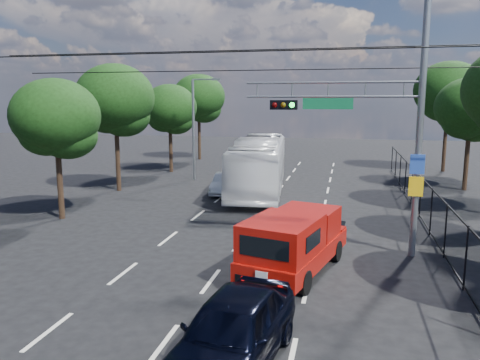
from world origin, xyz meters
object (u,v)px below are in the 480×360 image
(white_bus, at_px, (259,164))
(navy_hatchback, at_px, (233,331))
(red_pickup, at_px, (295,240))
(white_van, at_px, (226,184))
(signal_mast, at_px, (384,111))

(white_bus, bearing_deg, navy_hatchback, -87.16)
(red_pickup, height_order, white_bus, white_bus)
(white_bus, distance_m, white_van, 2.44)
(red_pickup, bearing_deg, white_bus, 105.31)
(signal_mast, xyz_separation_m, white_van, (-8.31, 9.57, -4.63))
(white_bus, bearing_deg, white_van, -152.14)
(signal_mast, xyz_separation_m, navy_hatchback, (-3.48, -8.45, -4.44))
(signal_mast, height_order, white_van, signal_mast)
(navy_hatchback, bearing_deg, signal_mast, 75.40)
(red_pickup, distance_m, white_bus, 13.93)
(signal_mast, xyz_separation_m, red_pickup, (-2.81, -2.63, -4.15))
(red_pickup, height_order, white_van, red_pickup)
(signal_mast, distance_m, white_bus, 13.08)
(red_pickup, xyz_separation_m, navy_hatchback, (-0.68, -5.82, -0.30))
(white_bus, height_order, white_van, white_bus)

